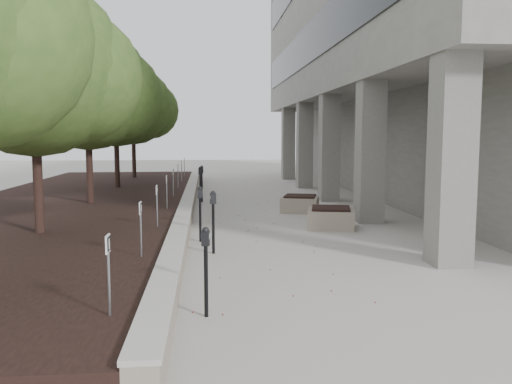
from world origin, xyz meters
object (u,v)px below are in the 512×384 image
parking_meter_2 (213,222)px  parking_meter_3 (200,214)px  crabapple_tree_2 (35,105)px  crabapple_tree_4 (116,119)px  planter_back (300,203)px  parking_meter_4 (200,185)px  crabapple_tree_3 (88,114)px  planter_front (331,217)px  parking_meter_1 (206,272)px  parking_meter_5 (202,184)px  crabapple_tree_5 (133,122)px

parking_meter_2 → parking_meter_3: 1.30m
crabapple_tree_2 → crabapple_tree_4: (0.00, 10.00, 0.00)m
crabapple_tree_4 → planter_back: 8.61m
parking_meter_4 → planter_back: 3.96m
crabapple_tree_3 → parking_meter_2: 7.16m
parking_meter_4 → planter_front: parking_meter_4 is taller
crabapple_tree_2 → parking_meter_4: size_ratio=4.00×
parking_meter_1 → planter_back: 10.24m
crabapple_tree_4 → planter_front: (6.91, -7.78, -2.84)m
crabapple_tree_3 → parking_meter_3: (3.43, -4.34, -2.47)m
parking_meter_5 → planter_back: 4.28m
crabapple_tree_2 → crabapple_tree_5: bearing=90.0°
crabapple_tree_5 → parking_meter_1: size_ratio=4.33×
crabapple_tree_5 → parking_meter_4: size_ratio=4.00×
crabapple_tree_3 → crabapple_tree_5: bearing=90.0°
parking_meter_1 → parking_meter_3: size_ratio=0.96×
parking_meter_3 → parking_meter_5: 7.42m
crabapple_tree_5 → planter_front: 14.80m
crabapple_tree_4 → parking_meter_4: bearing=-37.0°
planter_front → parking_meter_4: bearing=124.1°
parking_meter_3 → crabapple_tree_5: bearing=94.9°
crabapple_tree_2 → parking_meter_2: size_ratio=4.07×
crabapple_tree_2 → parking_meter_1: 6.26m
crabapple_tree_3 → crabapple_tree_4: (0.00, 5.00, 0.00)m
crabapple_tree_3 → parking_meter_4: 4.83m
parking_meter_2 → parking_meter_4: size_ratio=0.98×
parking_meter_4 → parking_meter_5: size_ratio=0.99×
parking_meter_5 → planter_back: size_ratio=1.18×
parking_meter_2 → parking_meter_3: bearing=84.6°
crabapple_tree_5 → planter_back: 12.10m
planter_back → parking_meter_4: bearing=146.0°
crabapple_tree_2 → crabapple_tree_3: (0.00, 5.00, 0.00)m
crabapple_tree_5 → parking_meter_2: (3.71, -15.61, -2.45)m
crabapple_tree_3 → parking_meter_1: crabapple_tree_3 is taller
parking_meter_1 → parking_meter_2: (0.15, 3.89, 0.04)m
crabapple_tree_2 → planter_front: bearing=17.8°
parking_meter_4 → parking_meter_5: (0.06, 0.60, 0.00)m
crabapple_tree_5 → crabapple_tree_4: bearing=-90.0°
crabapple_tree_3 → parking_meter_3: crabapple_tree_3 is taller
crabapple_tree_4 → crabapple_tree_5: size_ratio=1.00×
parking_meter_5 → crabapple_tree_5: bearing=111.8°
crabapple_tree_5 → parking_meter_5: 8.09m
parking_meter_3 → parking_meter_4: 6.82m
crabapple_tree_2 → crabapple_tree_3: same height
parking_meter_3 → planter_front: 3.83m
crabapple_tree_3 → crabapple_tree_4: 5.00m
planter_front → planter_back: size_ratio=1.04×
planter_back → crabapple_tree_2: bearing=-141.4°
parking_meter_3 → parking_meter_5: parking_meter_5 is taller
parking_meter_5 → planter_back: (3.21, -2.80, -0.41)m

